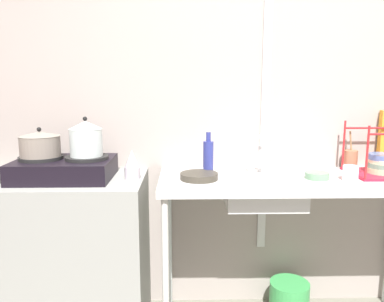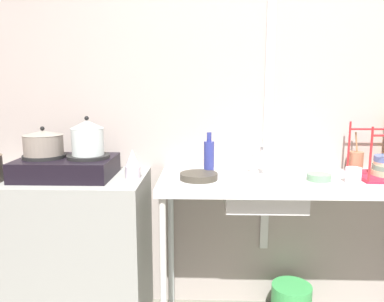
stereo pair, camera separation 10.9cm
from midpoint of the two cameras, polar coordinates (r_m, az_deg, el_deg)
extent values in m
cube|color=#A3978F|center=(2.39, 11.51, 6.26)|extent=(4.58, 0.10, 2.54)
cube|color=silver|center=(2.31, 9.92, 9.33)|extent=(0.05, 0.01, 2.03)
cube|color=gray|center=(2.36, -21.18, -14.77)|extent=(1.00, 0.54, 0.91)
cube|color=silver|center=(2.15, 14.03, -4.45)|extent=(1.51, 0.54, 0.04)
cylinder|color=silver|center=(2.03, -5.70, -18.86)|extent=(0.04, 0.04, 0.87)
cylinder|color=silver|center=(2.45, -4.87, -13.67)|extent=(0.04, 0.04, 0.87)
cube|color=black|center=(2.18, -20.32, -2.60)|extent=(0.52, 0.38, 0.11)
cylinder|color=black|center=(2.21, -23.48, -0.96)|extent=(0.23, 0.23, 0.02)
cylinder|color=black|center=(2.13, -17.25, -0.97)|extent=(0.23, 0.23, 0.02)
cylinder|color=gray|center=(2.20, -23.59, 0.69)|extent=(0.21, 0.21, 0.11)
cone|color=gray|center=(2.19, -23.71, 2.43)|extent=(0.22, 0.22, 0.02)
sphere|color=black|center=(2.19, -23.76, 3.05)|extent=(0.02, 0.02, 0.02)
cylinder|color=silver|center=(2.11, -17.37, 1.25)|extent=(0.17, 0.17, 0.15)
cone|color=silver|center=(2.10, -17.50, 3.83)|extent=(0.18, 0.18, 0.04)
sphere|color=black|center=(2.10, -17.55, 4.74)|extent=(0.02, 0.02, 0.02)
cylinder|color=silver|center=(2.08, -10.63, -3.31)|extent=(0.09, 0.09, 0.07)
cone|color=silver|center=(2.06, -10.70, -1.14)|extent=(0.08, 0.08, 0.09)
cube|color=silver|center=(2.08, 9.40, -6.27)|extent=(0.42, 0.30, 0.14)
cylinder|color=silver|center=(2.22, 8.96, -1.23)|extent=(0.02, 0.02, 0.16)
torus|color=silver|center=(2.14, 9.34, 0.49)|extent=(0.15, 0.02, 0.15)
cylinder|color=#3B362C|center=(2.03, -0.45, -3.88)|extent=(0.21, 0.21, 0.04)
cylinder|color=red|center=(2.15, 23.96, -0.40)|extent=(0.01, 0.01, 0.30)
cylinder|color=red|center=(2.41, 21.05, 0.82)|extent=(0.01, 0.01, 0.30)
cylinder|color=red|center=(2.47, 24.82, 3.22)|extent=(0.34, 0.01, 0.01)
cube|color=red|center=(2.38, 25.92, -3.16)|extent=(0.36, 0.31, 0.01)
cylinder|color=beige|center=(2.38, 26.13, -2.64)|extent=(0.19, 0.19, 0.03)
cylinder|color=slate|center=(2.37, 26.17, -2.01)|extent=(0.18, 0.18, 0.03)
cylinder|color=beige|center=(2.36, 26.25, -1.47)|extent=(0.17, 0.17, 0.03)
cylinder|color=#506BA6|center=(2.36, 26.16, -0.82)|extent=(0.16, 0.16, 0.03)
cylinder|color=white|center=(2.15, 21.79, -3.19)|extent=(0.08, 0.08, 0.08)
cylinder|color=slate|center=(2.14, 17.23, -3.62)|extent=(0.13, 0.13, 0.04)
cylinder|color=navy|center=(2.12, 1.03, -1.12)|extent=(0.06, 0.06, 0.19)
cylinder|color=navy|center=(2.10, 1.04, 2.19)|extent=(0.03, 0.03, 0.05)
cylinder|color=#976547|center=(2.46, 21.94, -1.23)|extent=(0.08, 0.08, 0.12)
cylinder|color=olive|center=(2.45, 22.05, 0.53)|extent=(0.03, 0.04, 0.20)
cylinder|color=green|center=(2.53, 13.38, -21.27)|extent=(0.24, 0.24, 0.22)
camera|label=1|loc=(0.05, -91.54, -0.27)|focal=34.79mm
camera|label=2|loc=(0.05, 88.46, 0.27)|focal=34.79mm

